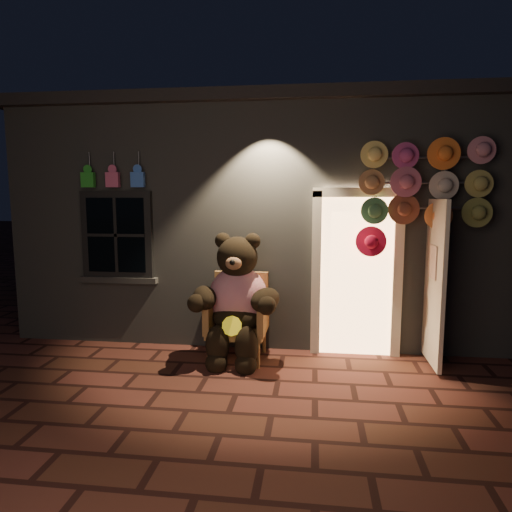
# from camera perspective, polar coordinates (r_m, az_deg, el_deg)

# --- Properties ---
(ground) EXTENTS (60.00, 60.00, 0.00)m
(ground) POSITION_cam_1_polar(r_m,az_deg,el_deg) (5.05, -2.55, -16.90)
(ground) COLOR #5B2A22
(ground) RESTS_ON ground
(shop_building) EXTENTS (7.30, 5.95, 3.51)m
(shop_building) POSITION_cam_1_polar(r_m,az_deg,el_deg) (8.56, 1.96, 5.21)
(shop_building) COLOR slate
(shop_building) RESTS_ON ground
(wicker_armchair) EXTENTS (0.77, 0.69, 1.09)m
(wicker_armchair) POSITION_cam_1_polar(r_m,az_deg,el_deg) (5.96, -2.18, -7.48)
(wicker_armchair) COLOR olive
(wicker_armchair) RESTS_ON ground
(teddy_bear) EXTENTS (1.22, 0.94, 1.67)m
(teddy_bear) POSITION_cam_1_polar(r_m,az_deg,el_deg) (5.76, -2.44, -5.52)
(teddy_bear) COLOR #B81334
(teddy_bear) RESTS_ON ground
(hat_rack) EXTENTS (1.57, 0.22, 2.78)m
(hat_rack) POSITION_cam_1_polar(r_m,az_deg,el_deg) (5.94, 19.90, 7.88)
(hat_rack) COLOR #59595E
(hat_rack) RESTS_ON ground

